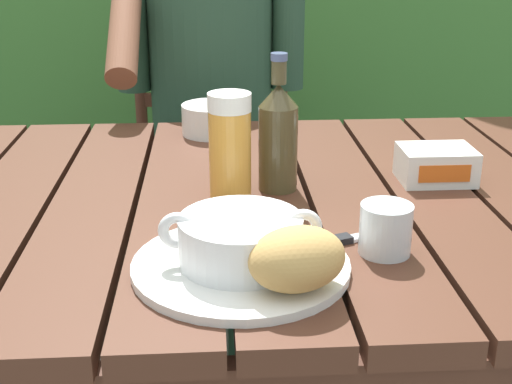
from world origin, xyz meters
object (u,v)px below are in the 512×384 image
Objects in this scene: person_eating at (211,105)px; chair_near_diner at (213,163)px; serving_plate at (241,266)px; diner_bowl at (212,119)px; beer_glass at (230,146)px; beer_bottle at (278,135)px; table_knife at (349,239)px; bread_roll at (297,259)px; soup_bowl at (241,239)px; water_glass_small at (386,229)px; butter_tub at (436,165)px.

chair_near_diner is at bearing 89.19° from person_eating.
diner_bowl is at bearing 92.90° from serving_plate.
beer_glass is 0.09m from beer_bottle.
table_knife is (0.08, -0.22, -0.09)m from beer_bottle.
person_eating is at bearing 92.07° from serving_plate.
beer_bottle is at bearing 88.11° from bread_roll.
water_glass_small is at bearing 10.88° from soup_bowl.
water_glass_small is 0.07m from table_knife.
water_glass_small reaches higher than butter_tub.
serving_plate is (0.04, -0.97, 0.03)m from person_eating.
bread_roll is 0.82× the size of beer_glass.
chair_near_diner is 1.20m from serving_plate.
butter_tub reaches higher than serving_plate.
butter_tub is at bearing 4.27° from beer_bottle.
chair_near_diner is at bearing 99.81° from table_knife.
bread_roll is 0.18m from table_knife.
beer_bottle is (0.01, 0.37, 0.04)m from bread_roll.
table_knife is at bearing 26.17° from soup_bowl.
beer_glass is at bearing 101.58° from bread_roll.
chair_near_diner is 7.07× the size of table_knife.
bread_roll reaches higher than butter_tub.
soup_bowl is (0.04, -0.97, 0.06)m from person_eating.
bread_roll is at bearing -91.89° from beer_bottle.
chair_near_diner is 1.19m from water_glass_small.
person_eating is 0.72m from beer_glass.
soup_bowl is 2.94× the size of water_glass_small.
beer_glass is 0.31m from water_glass_small.
person_eating reaches higher than bread_roll.
diner_bowl is (-0.03, 0.64, 0.03)m from serving_plate.
table_knife is (-0.04, 0.04, -0.03)m from water_glass_small.
table_knife is at bearing 26.17° from serving_plate.
beer_bottle is at bearing -175.73° from butter_tub.
water_glass_small is at bearing -75.92° from person_eating.
beer_bottle is at bearing 75.51° from serving_plate.
soup_bowl reaches higher than butter_tub.
person_eating is 5.32× the size of beer_bottle.
soup_bowl reaches higher than diner_bowl.
person_eating reaches higher than beer_bottle.
chair_near_diner is at bearing 91.58° from soup_bowl.
soup_bowl is 0.20m from water_glass_small.
diner_bowl is (-0.03, 0.38, -0.06)m from beer_glass.
diner_bowl is at bearing 92.90° from soup_bowl.
serving_plate is at bearing 0.00° from soup_bowl.
water_glass_small is (0.20, 0.04, 0.03)m from serving_plate.
water_glass_small is (0.12, -0.26, -0.06)m from beer_bottle.
diner_bowl is at bearing 97.69° from bread_roll.
butter_tub is 0.31m from table_knife.
person_eating is 17.12× the size of water_glass_small.
bread_roll is at bearing -85.59° from chair_near_diner.
bread_roll is (0.06, -0.07, 0.05)m from serving_plate.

